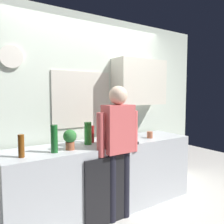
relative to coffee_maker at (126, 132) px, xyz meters
The scene contains 14 objects.
ground_plane 1.05m from the coffee_maker, 152.60° to the right, with size 8.00×8.00×0.00m, color silver.
kitchen_counter 0.65m from the coffee_maker, 135.68° to the left, with size 2.52×0.64×0.88m, color #B2B7BC.
dishwasher_panel 0.75m from the coffee_maker, 160.32° to the right, with size 0.56×0.02×0.79m, color black.
back_wall_assembly 0.69m from the coffee_maker, 99.25° to the left, with size 4.12×0.42×2.60m.
coffee_maker is the anchor object (origin of this frame).
bottle_green_wine 0.91m from the coffee_maker, behind, with size 0.07×0.07×0.30m, color #195923.
bottle_dark_sauce 0.39m from the coffee_maker, behind, with size 0.06×0.06×0.18m, color black.
bottle_red_vinegar 0.45m from the coffee_maker, 139.16° to the left, with size 0.06×0.06×0.22m, color maroon.
bottle_clear_soda 0.48m from the coffee_maker, 152.35° to the left, with size 0.09×0.09×0.28m, color #2D8C33.
bottle_amber_beer 1.25m from the coffee_maker, behind, with size 0.06×0.06×0.23m, color brown.
cup_terracotta_mug 0.50m from the coffee_maker, 10.60° to the left, with size 0.08×0.08×0.09m, color #B26647.
potted_plant 0.73m from the coffee_maker, behind, with size 0.15×0.15×0.23m.
dish_soap 0.22m from the coffee_maker, 78.96° to the left, with size 0.06×0.06×0.18m.
person_at_sink 0.24m from the coffee_maker, 152.60° to the right, with size 0.57×0.22×1.60m.
Camera 1 is at (-1.53, -2.18, 1.52)m, focal length 36.75 mm.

